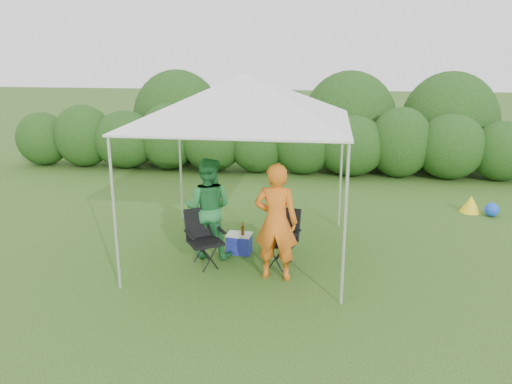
# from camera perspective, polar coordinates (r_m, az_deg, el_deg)

# --- Properties ---
(ground) EXTENTS (70.00, 70.00, 0.00)m
(ground) POSITION_cam_1_polar(r_m,az_deg,el_deg) (7.69, -1.80, -8.31)
(ground) COLOR #39611F
(hedge) EXTENTS (15.03, 1.53, 1.80)m
(hedge) POSITION_cam_1_polar(r_m,az_deg,el_deg) (13.16, 2.97, 5.69)
(hedge) COLOR #234B17
(hedge) RESTS_ON ground
(canopy) EXTENTS (3.10, 3.10, 2.83)m
(canopy) POSITION_cam_1_polar(r_m,az_deg,el_deg) (7.54, -1.28, 10.65)
(canopy) COLOR silver
(canopy) RESTS_ON ground
(chair_right) EXTENTS (0.61, 0.58, 0.86)m
(chair_right) POSITION_cam_1_polar(r_m,az_deg,el_deg) (7.55, 2.98, -4.78)
(chair_right) COLOR black
(chair_right) RESTS_ON ground
(chair_left) EXTENTS (0.68, 0.66, 0.86)m
(chair_left) POSITION_cam_1_polar(r_m,az_deg,el_deg) (7.58, -6.05, -4.76)
(chair_left) COLOR black
(chair_left) RESTS_ON ground
(man) EXTENTS (0.64, 0.44, 1.69)m
(man) POSITION_cam_1_polar(r_m,az_deg,el_deg) (6.97, 2.30, -3.45)
(man) COLOR orange
(man) RESTS_ON ground
(woman) EXTENTS (0.78, 0.61, 1.58)m
(woman) POSITION_cam_1_polar(r_m,az_deg,el_deg) (7.78, -5.52, -1.83)
(woman) COLOR #287C3D
(woman) RESTS_ON ground
(cooler) EXTENTS (0.41, 0.31, 0.33)m
(cooler) POSITION_cam_1_polar(r_m,az_deg,el_deg) (8.06, -1.91, -5.87)
(cooler) COLOR #242EA5
(cooler) RESTS_ON ground
(bottle) EXTENTS (0.05, 0.05, 0.21)m
(bottle) POSITION_cam_1_polar(r_m,az_deg,el_deg) (7.92, -1.55, -4.22)
(bottle) COLOR #592D0C
(bottle) RESTS_ON cooler
(lawn_toy) EXTENTS (0.68, 0.57, 0.34)m
(lawn_toy) POSITION_cam_1_polar(r_m,az_deg,el_deg) (10.90, 23.85, -1.42)
(lawn_toy) COLOR yellow
(lawn_toy) RESTS_ON ground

